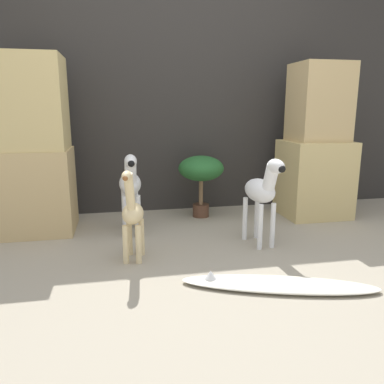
{
  "coord_description": "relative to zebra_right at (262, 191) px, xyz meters",
  "views": [
    {
      "loc": [
        -0.57,
        -2.1,
        1.01
      ],
      "look_at": [
        -0.02,
        0.7,
        0.37
      ],
      "focal_mm": 35.0,
      "sensor_mm": 36.0,
      "label": 1
    }
  ],
  "objects": [
    {
      "name": "wall_back",
      "position": [
        -0.46,
        1.19,
        0.68
      ],
      "size": [
        6.4,
        0.08,
        2.2
      ],
      "color": "#2D2B28",
      "rests_on": "ground_plane"
    },
    {
      "name": "rock_pillar_right",
      "position": [
        0.79,
        0.68,
        0.21
      ],
      "size": [
        0.59,
        0.52,
        1.42
      ],
      "color": "#D1B775",
      "rests_on": "ground_plane"
    },
    {
      "name": "ground_plane",
      "position": [
        -0.46,
        -0.44,
        -0.42
      ],
      "size": [
        14.0,
        14.0,
        0.0
      ],
      "primitive_type": "plane",
      "color": "#9E937F"
    },
    {
      "name": "giraffe_figurine",
      "position": [
        -0.96,
        -0.11,
        -0.1
      ],
      "size": [
        0.18,
        0.35,
        0.64
      ],
      "color": "beige",
      "rests_on": "ground_plane"
    },
    {
      "name": "potted_palm_front",
      "position": [
        -0.28,
        0.84,
        0.02
      ],
      "size": [
        0.42,
        0.42,
        0.58
      ],
      "color": "#513323",
      "rests_on": "ground_plane"
    },
    {
      "name": "surfboard",
      "position": [
        -0.16,
        -0.68,
        -0.4
      ],
      "size": [
        1.15,
        0.55,
        0.09
      ],
      "color": "silver",
      "rests_on": "ground_plane"
    },
    {
      "name": "rock_pillar_left",
      "position": [
        -1.71,
        0.68,
        0.27
      ],
      "size": [
        0.59,
        0.52,
        1.42
      ],
      "color": "tan",
      "rests_on": "ground_plane"
    },
    {
      "name": "zebra_right",
      "position": [
        0.0,
        0.0,
        0.0
      ],
      "size": [
        0.23,
        0.47,
        0.68
      ],
      "color": "white",
      "rests_on": "ground_plane"
    },
    {
      "name": "zebra_left",
      "position": [
        -0.95,
        0.45,
        0.0
      ],
      "size": [
        0.18,
        0.46,
        0.68
      ],
      "color": "white",
      "rests_on": "ground_plane"
    }
  ]
}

